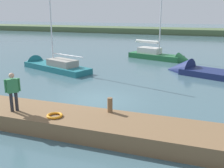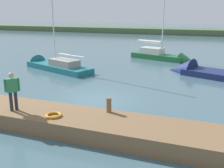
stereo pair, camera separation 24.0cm
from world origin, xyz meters
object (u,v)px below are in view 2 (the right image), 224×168
object	(u,v)px
person_on_dock	(12,89)
life_ring_buoy	(54,115)
sailboat_mid_channel	(220,76)
mooring_post_near	(109,105)
sailboat_far_left	(50,66)
sailboat_behind_pier	(165,58)

from	to	relation	value
person_on_dock	life_ring_buoy	bearing A→B (deg)	-136.13
sailboat_mid_channel	person_on_dock	bearing A→B (deg)	76.88
mooring_post_near	person_on_dock	size ratio (longest dim) A/B	0.38
life_ring_buoy	sailboat_mid_channel	world-z (taller)	sailboat_mid_channel
sailboat_far_left	sailboat_mid_channel	distance (m)	14.01
mooring_post_near	sailboat_behind_pier	size ratio (longest dim) A/B	0.07
sailboat_far_left	person_on_dock	world-z (taller)	sailboat_far_left
mooring_post_near	sailboat_mid_channel	size ratio (longest dim) A/B	0.06
mooring_post_near	sailboat_mid_channel	bearing A→B (deg)	-112.00
life_ring_buoy	sailboat_behind_pier	size ratio (longest dim) A/B	0.07
life_ring_buoy	mooring_post_near	bearing A→B (deg)	-146.87
sailboat_far_left	mooring_post_near	bearing A→B (deg)	154.17
sailboat_mid_channel	person_on_dock	size ratio (longest dim) A/B	6.61
life_ring_buoy	sailboat_behind_pier	world-z (taller)	sailboat_behind_pier
life_ring_buoy	person_on_dock	bearing A→B (deg)	0.26
life_ring_buoy	sailboat_mid_channel	xyz separation A→B (m)	(-6.50, -12.56, -0.55)
sailboat_mid_channel	person_on_dock	xyz separation A→B (m)	(8.48, 12.56, 1.48)
mooring_post_near	sailboat_far_left	world-z (taller)	sailboat_far_left
sailboat_mid_channel	person_on_dock	world-z (taller)	sailboat_mid_channel
mooring_post_near	person_on_dock	xyz separation A→B (m)	(3.92, 1.28, 0.66)
person_on_dock	sailboat_mid_channel	bearing A→B (deg)	-80.42
mooring_post_near	person_on_dock	distance (m)	4.18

